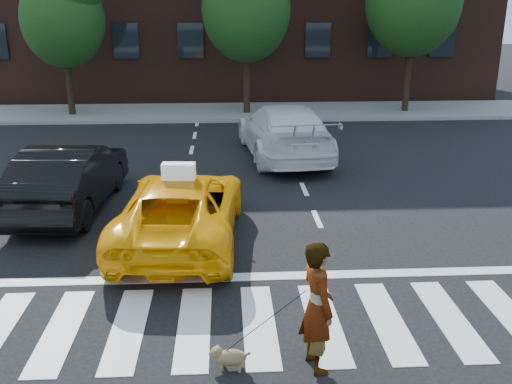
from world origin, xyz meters
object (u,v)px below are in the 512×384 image
white_suv (284,131)px  dog (228,357)px  taxi (181,208)px  woman (317,307)px  tree_left (63,9)px  black_sedan (69,177)px

white_suv → dog: 11.26m
taxi → dog: size_ratio=8.77×
dog → white_suv: bearing=91.3°
taxi → white_suv: size_ratio=0.86×
woman → dog: (-1.18, 0.01, -0.73)m
tree_left → dog: (6.48, -18.09, -4.25)m
woman → black_sedan: bearing=21.9°
tree_left → white_suv: 11.49m
black_sedan → woman: (4.87, -6.56, 0.13)m
black_sedan → white_suv: white_suv is taller
woman → taxi: bearing=10.4°
woman → white_suv: bearing=-18.3°
dog → taxi: bearing=112.5°
tree_left → white_suv: tree_left is taller
white_suv → woman: 11.11m
tree_left → dog: size_ratio=11.36×
black_sedan → woman: 8.17m
dog → black_sedan: bearing=130.3°
dog → tree_left: bearing=120.7°
white_suv → dog: white_suv is taller
tree_left → black_sedan: size_ratio=1.35×
white_suv → woman: bearing=80.4°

